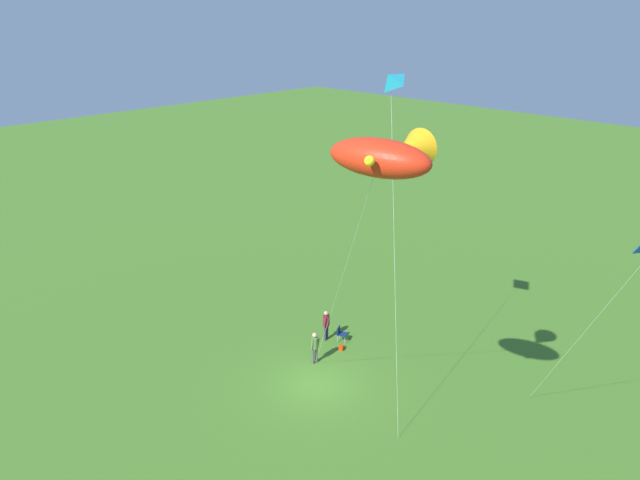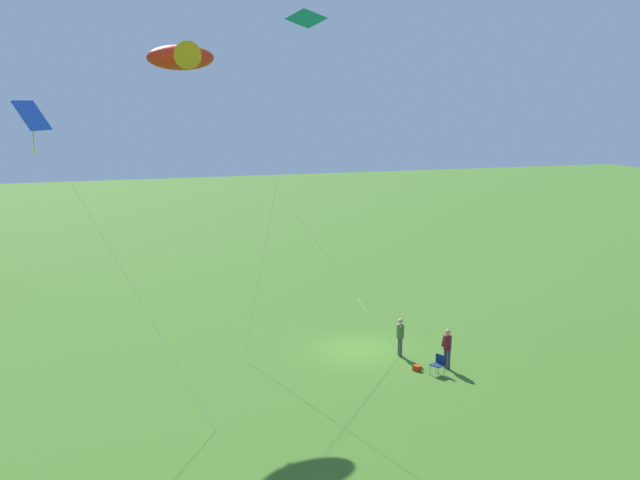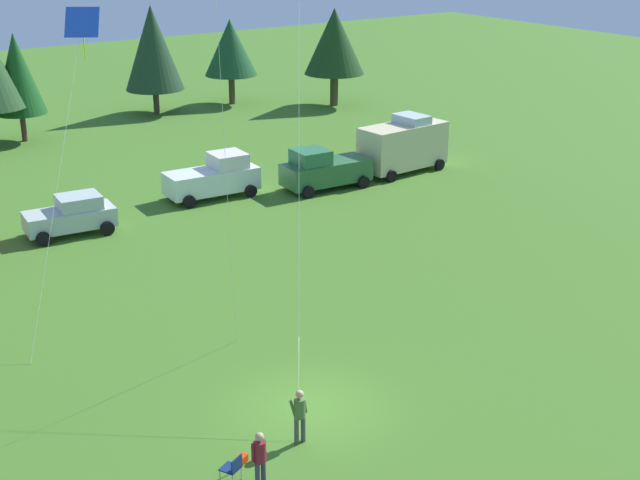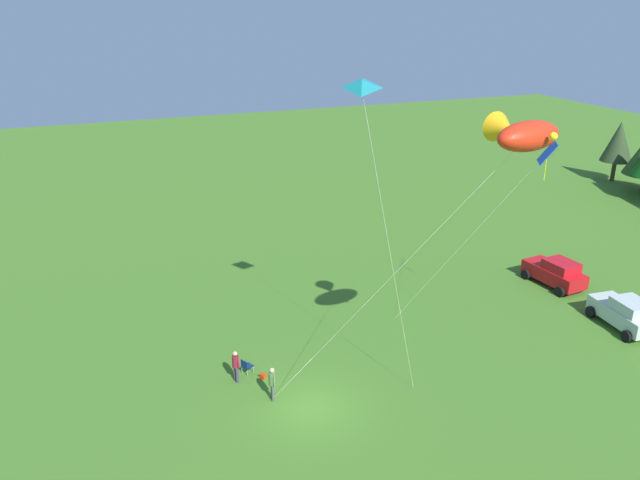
{
  "view_description": "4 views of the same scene",
  "coord_description": "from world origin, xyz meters",
  "px_view_note": "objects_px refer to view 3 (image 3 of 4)",
  "views": [
    {
      "loc": [
        18.16,
        18.18,
        17.38
      ],
      "look_at": [
        -1.18,
        -0.95,
        6.94
      ],
      "focal_mm": 35.0,
      "sensor_mm": 36.0,
      "label": 1
    },
    {
      "loc": [
        -30.39,
        12.16,
        11.27
      ],
      "look_at": [
        -2.26,
        2.64,
        5.7
      ],
      "focal_mm": 42.0,
      "sensor_mm": 36.0,
      "label": 2
    },
    {
      "loc": [
        -13.69,
        -20.29,
        14.89
      ],
      "look_at": [
        0.03,
        -0.59,
        5.84
      ],
      "focal_mm": 50.0,
      "sensor_mm": 36.0,
      "label": 3
    },
    {
      "loc": [
        22.8,
        -8.67,
        17.87
      ],
      "look_at": [
        -3.57,
        1.89,
        6.89
      ],
      "focal_mm": 35.0,
      "sensor_mm": 36.0,
      "label": 4
    }
  ],
  "objects_px": {
    "truck_green_flatbed": "(323,170)",
    "van_camper_beige": "(403,145)",
    "person_kite_flyer": "(300,412)",
    "kite_diamond_blue": "(81,28)",
    "truck_white_pickup": "(214,177)",
    "backpack_on_grass": "(242,459)",
    "car_silver_compact": "(72,215)",
    "folding_chair": "(233,467)",
    "person_spectator": "(260,456)"
  },
  "relations": [
    {
      "from": "van_camper_beige",
      "to": "person_kite_flyer",
      "type": "bearing_deg",
      "value": -139.3
    },
    {
      "from": "backpack_on_grass",
      "to": "kite_diamond_blue",
      "type": "xyz_separation_m",
      "value": [
        1.76,
        14.52,
        10.39
      ]
    },
    {
      "from": "folding_chair",
      "to": "truck_green_flatbed",
      "type": "bearing_deg",
      "value": -66.3
    },
    {
      "from": "person_spectator",
      "to": "truck_white_pickup",
      "type": "height_order",
      "value": "truck_white_pickup"
    },
    {
      "from": "van_camper_beige",
      "to": "kite_diamond_blue",
      "type": "relative_size",
      "value": 0.49
    },
    {
      "from": "truck_green_flatbed",
      "to": "van_camper_beige",
      "type": "xyz_separation_m",
      "value": [
        5.82,
        0.1,
        0.54
      ]
    },
    {
      "from": "car_silver_compact",
      "to": "van_camper_beige",
      "type": "distance_m",
      "value": 19.98
    },
    {
      "from": "folding_chair",
      "to": "person_spectator",
      "type": "height_order",
      "value": "person_spectator"
    },
    {
      "from": "backpack_on_grass",
      "to": "car_silver_compact",
      "type": "relative_size",
      "value": 0.07
    },
    {
      "from": "van_camper_beige",
      "to": "truck_green_flatbed",
      "type": "bearing_deg",
      "value": 177.41
    },
    {
      "from": "person_spectator",
      "to": "truck_green_flatbed",
      "type": "xyz_separation_m",
      "value": [
        17.13,
        21.44,
        0.08
      ]
    },
    {
      "from": "truck_green_flatbed",
      "to": "folding_chair",
      "type": "bearing_deg",
      "value": 53.25
    },
    {
      "from": "person_spectator",
      "to": "backpack_on_grass",
      "type": "distance_m",
      "value": 1.61
    },
    {
      "from": "kite_diamond_blue",
      "to": "folding_chair",
      "type": "bearing_deg",
      "value": -99.08
    },
    {
      "from": "backpack_on_grass",
      "to": "truck_white_pickup",
      "type": "height_order",
      "value": "truck_white_pickup"
    },
    {
      "from": "car_silver_compact",
      "to": "truck_white_pickup",
      "type": "height_order",
      "value": "truck_white_pickup"
    },
    {
      "from": "backpack_on_grass",
      "to": "car_silver_compact",
      "type": "bearing_deg",
      "value": 82.37
    },
    {
      "from": "van_camper_beige",
      "to": "person_spectator",
      "type": "bearing_deg",
      "value": -140.36
    },
    {
      "from": "van_camper_beige",
      "to": "folding_chair",
      "type": "bearing_deg",
      "value": -141.83
    },
    {
      "from": "truck_white_pickup",
      "to": "truck_green_flatbed",
      "type": "xyz_separation_m",
      "value": [
        5.69,
        -2.16,
        0.0
      ]
    },
    {
      "from": "truck_green_flatbed",
      "to": "backpack_on_grass",
      "type": "bearing_deg",
      "value": 53.41
    },
    {
      "from": "person_spectator",
      "to": "truck_green_flatbed",
      "type": "height_order",
      "value": "truck_green_flatbed"
    },
    {
      "from": "person_kite_flyer",
      "to": "truck_green_flatbed",
      "type": "relative_size",
      "value": 0.34
    },
    {
      "from": "folding_chair",
      "to": "truck_white_pickup",
      "type": "height_order",
      "value": "truck_white_pickup"
    },
    {
      "from": "car_silver_compact",
      "to": "van_camper_beige",
      "type": "xyz_separation_m",
      "value": [
        19.96,
        -0.8,
        0.69
      ]
    },
    {
      "from": "person_kite_flyer",
      "to": "backpack_on_grass",
      "type": "distance_m",
      "value": 2.12
    },
    {
      "from": "folding_chair",
      "to": "van_camper_beige",
      "type": "distance_m",
      "value": 31.41
    },
    {
      "from": "person_kite_flyer",
      "to": "truck_green_flatbed",
      "type": "xyz_separation_m",
      "value": [
        15.03,
        20.21,
        0.08
      ]
    },
    {
      "from": "truck_white_pickup",
      "to": "truck_green_flatbed",
      "type": "height_order",
      "value": "same"
    },
    {
      "from": "person_kite_flyer",
      "to": "kite_diamond_blue",
      "type": "relative_size",
      "value": 0.15
    },
    {
      "from": "person_spectator",
      "to": "kite_diamond_blue",
      "type": "relative_size",
      "value": 0.15
    },
    {
      "from": "kite_diamond_blue",
      "to": "truck_green_flatbed",
      "type": "bearing_deg",
      "value": 20.24
    },
    {
      "from": "person_kite_flyer",
      "to": "kite_diamond_blue",
      "type": "xyz_separation_m",
      "value": [
        -0.16,
        14.6,
        9.48
      ]
    },
    {
      "from": "folding_chair",
      "to": "van_camper_beige",
      "type": "relative_size",
      "value": 0.15
    },
    {
      "from": "folding_chair",
      "to": "car_silver_compact",
      "type": "bearing_deg",
      "value": -35.13
    },
    {
      "from": "kite_diamond_blue",
      "to": "car_silver_compact",
      "type": "bearing_deg",
      "value": 80.79
    },
    {
      "from": "van_camper_beige",
      "to": "kite_diamond_blue",
      "type": "xyz_separation_m",
      "value": [
        -21.01,
        -5.7,
        8.86
      ]
    },
    {
      "from": "truck_green_flatbed",
      "to": "van_camper_beige",
      "type": "relative_size",
      "value": 0.93
    },
    {
      "from": "person_spectator",
      "to": "van_camper_beige",
      "type": "bearing_deg",
      "value": -59.31
    },
    {
      "from": "truck_green_flatbed",
      "to": "person_kite_flyer",
      "type": "bearing_deg",
      "value": 56.88
    },
    {
      "from": "backpack_on_grass",
      "to": "truck_green_flatbed",
      "type": "bearing_deg",
      "value": 49.88
    },
    {
      "from": "backpack_on_grass",
      "to": "car_silver_compact",
      "type": "height_order",
      "value": "car_silver_compact"
    },
    {
      "from": "truck_white_pickup",
      "to": "truck_green_flatbed",
      "type": "relative_size",
      "value": 1.0
    },
    {
      "from": "truck_green_flatbed",
      "to": "van_camper_beige",
      "type": "height_order",
      "value": "van_camper_beige"
    },
    {
      "from": "person_kite_flyer",
      "to": "kite_diamond_blue",
      "type": "bearing_deg",
      "value": 8.39
    },
    {
      "from": "folding_chair",
      "to": "truck_white_pickup",
      "type": "relative_size",
      "value": 0.16
    },
    {
      "from": "backpack_on_grass",
      "to": "truck_white_pickup",
      "type": "relative_size",
      "value": 0.06
    },
    {
      "from": "person_kite_flyer",
      "to": "truck_green_flatbed",
      "type": "distance_m",
      "value": 25.19
    },
    {
      "from": "truck_green_flatbed",
      "to": "kite_diamond_blue",
      "type": "xyz_separation_m",
      "value": [
        -15.19,
        -5.6,
        9.4
      ]
    },
    {
      "from": "backpack_on_grass",
      "to": "van_camper_beige",
      "type": "xyz_separation_m",
      "value": [
        22.77,
        20.21,
        1.53
      ]
    }
  ]
}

